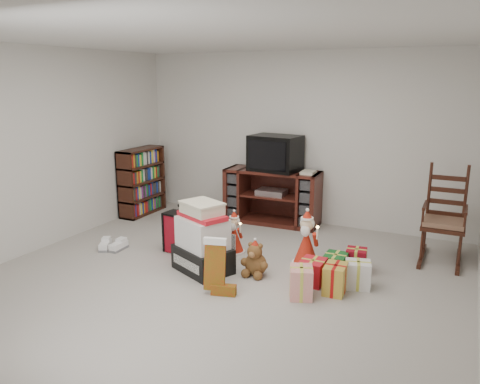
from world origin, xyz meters
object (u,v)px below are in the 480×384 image
at_px(bookshelf, 142,183).
at_px(red_suitcase, 181,233).
at_px(mrs_claus_figurine, 234,237).
at_px(sneaker_pair, 112,246).
at_px(gift_pile, 203,242).
at_px(santa_figurine, 306,245).
at_px(teddy_bear, 255,261).
at_px(gift_cluster, 333,272).
at_px(tv_stand, 272,196).
at_px(crt_television, 275,153).
at_px(rocking_chair, 443,227).

bearing_deg(bookshelf, red_suitcase, -38.55).
height_order(mrs_claus_figurine, sneaker_pair, mrs_claus_figurine).
bearing_deg(sneaker_pair, gift_pile, -20.90).
bearing_deg(santa_figurine, teddy_bear, -129.76).
bearing_deg(sneaker_pair, bookshelf, 95.95).
relative_size(santa_figurine, gift_cluster, 0.62).
bearing_deg(mrs_claus_figurine, gift_cluster, -14.35).
xyz_separation_m(gift_pile, mrs_claus_figurine, (0.07, 0.64, -0.13)).
xyz_separation_m(tv_stand, crt_television, (0.04, -0.01, 0.66)).
bearing_deg(santa_figurine, gift_pile, -146.84).
xyz_separation_m(mrs_claus_figurine, crt_television, (-0.03, 1.38, 0.85)).
relative_size(bookshelf, gift_pile, 1.34).
height_order(bookshelf, red_suitcase, bookshelf).
bearing_deg(crt_television, rocking_chair, -5.23).
bearing_deg(tv_stand, bookshelf, -169.84).
relative_size(bookshelf, gift_cluster, 0.97).
distance_m(gift_pile, gift_cluster, 1.45).
relative_size(bookshelf, crt_television, 1.40).
relative_size(bookshelf, santa_figurine, 1.56).
height_order(gift_pile, santa_figurine, gift_pile).
relative_size(tv_stand, teddy_bear, 3.84).
distance_m(gift_pile, teddy_bear, 0.62).
distance_m(tv_stand, santa_figurine, 1.71).
height_order(rocking_chair, teddy_bear, rocking_chair).
relative_size(santa_figurine, mrs_claus_figurine, 1.23).
distance_m(bookshelf, crt_television, 2.20).
height_order(gift_pile, red_suitcase, gift_pile).
xyz_separation_m(santa_figurine, mrs_claus_figurine, (-0.92, -0.01, -0.05)).
xyz_separation_m(teddy_bear, mrs_claus_figurine, (-0.51, 0.49, 0.05)).
height_order(gift_pile, teddy_bear, gift_pile).
xyz_separation_m(bookshelf, santa_figurine, (3.04, -0.93, -0.25)).
relative_size(tv_stand, mrs_claus_figurine, 2.59).
height_order(teddy_bear, mrs_claus_figurine, mrs_claus_figurine).
bearing_deg(bookshelf, tv_stand, 12.54).
xyz_separation_m(mrs_claus_figurine, sneaker_pair, (-1.45, -0.57, -0.16)).
relative_size(gift_pile, gift_cluster, 0.72).
height_order(bookshelf, mrs_claus_figurine, bookshelf).
bearing_deg(red_suitcase, gift_cluster, 3.94).
xyz_separation_m(bookshelf, sneaker_pair, (0.67, -1.50, -0.45)).
xyz_separation_m(bookshelf, rocking_chair, (4.42, -0.03, -0.10)).
relative_size(santa_figurine, sneaker_pair, 1.88).
relative_size(tv_stand, sneaker_pair, 3.97).
distance_m(tv_stand, sneaker_pair, 2.42).
distance_m(mrs_claus_figurine, crt_television, 1.62).
relative_size(tv_stand, gift_pile, 1.82).
bearing_deg(tv_stand, sneaker_pair, -127.42).
bearing_deg(tv_stand, gift_pile, -92.27).
bearing_deg(mrs_claus_figurine, teddy_bear, -43.74).
distance_m(red_suitcase, teddy_bear, 1.13).
bearing_deg(mrs_claus_figurine, santa_figurine, 0.66).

